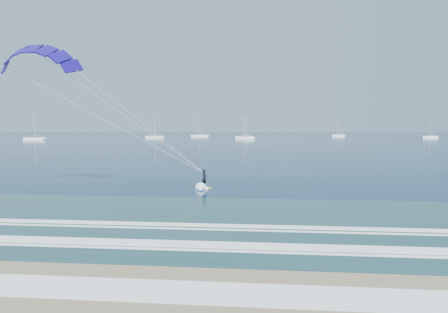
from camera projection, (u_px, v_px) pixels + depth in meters
ground at (257, 292)px, 14.65m from camera, size 900.00×900.00×0.00m
kitesurfer_rig at (121, 113)px, 36.64m from camera, size 19.80×7.83×14.30m
sailboat_0 at (35, 138)px, 185.82m from camera, size 9.92×2.40×13.32m
sailboat_1 at (155, 137)px, 216.39m from camera, size 9.73×2.40×13.21m
sailboat_2 at (200, 136)px, 246.46m from camera, size 10.70×2.40×14.15m
sailboat_3 at (246, 138)px, 198.17m from camera, size 7.78×2.40×10.92m
sailboat_4 at (338, 135)px, 252.37m from camera, size 7.87×2.40×10.82m
sailboat_5 at (430, 137)px, 215.72m from camera, size 8.01×2.40×11.03m
sailboat_7 at (243, 137)px, 205.37m from camera, size 8.18×2.40×11.78m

